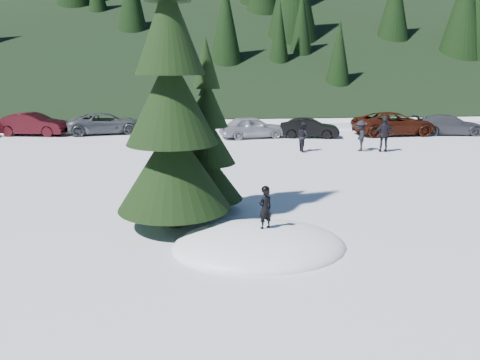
{
  "coord_description": "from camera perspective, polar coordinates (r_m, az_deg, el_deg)",
  "views": [
    {
      "loc": [
        -1.64,
        -11.14,
        4.53
      ],
      "look_at": [
        -0.23,
        2.74,
        1.1
      ],
      "focal_mm": 35.0,
      "sensor_mm": 36.0,
      "label": 1
    }
  ],
  "objects": [
    {
      "name": "child_skier",
      "position": [
        11.87,
        3.1,
        -3.5
      ],
      "size": [
        0.45,
        0.39,
        1.04
      ],
      "primitive_type": "imported",
      "rotation": [
        0.0,
        0.0,
        3.58
      ],
      "color": "black",
      "rests_on": "snow_mound"
    },
    {
      "name": "spruce_short",
      "position": [
        14.55,
        -4.02,
        4.18
      ],
      "size": [
        2.2,
        2.2,
        5.37
      ],
      "color": "black",
      "rests_on": "ground"
    },
    {
      "name": "adult_2",
      "position": [
        26.18,
        14.48,
        5.23
      ],
      "size": [
        0.84,
        1.18,
        1.65
      ],
      "primitive_type": "imported",
      "rotation": [
        0.0,
        0.0,
        4.48
      ],
      "color": "black",
      "rests_on": "ground"
    },
    {
      "name": "car_4",
      "position": [
        30.0,
        1.51,
        6.47
      ],
      "size": [
        4.35,
        2.32,
        1.41
      ],
      "primitive_type": "imported",
      "rotation": [
        0.0,
        0.0,
        1.74
      ],
      "color": "#94959C",
      "rests_on": "ground"
    },
    {
      "name": "adult_0",
      "position": [
        25.43,
        7.78,
        5.24
      ],
      "size": [
        0.69,
        0.84,
        1.59
      ],
      "primitive_type": "imported",
      "rotation": [
        0.0,
        0.0,
        1.69
      ],
      "color": "black",
      "rests_on": "ground"
    },
    {
      "name": "car_6",
      "position": [
        32.97,
        18.28,
        6.54
      ],
      "size": [
        5.57,
        2.81,
        1.51
      ],
      "primitive_type": "imported",
      "rotation": [
        0.0,
        0.0,
        1.63
      ],
      "color": "#3B150A",
      "rests_on": "ground"
    },
    {
      "name": "snow_mound",
      "position": [
        12.14,
        2.39,
        -8.11
      ],
      "size": [
        4.48,
        3.52,
        0.96
      ],
      "primitive_type": "ellipsoid",
      "color": "white",
      "rests_on": "ground"
    },
    {
      "name": "car_7",
      "position": [
        34.47,
        24.11,
        6.16
      ],
      "size": [
        4.76,
        2.43,
        1.32
      ],
      "primitive_type": "imported",
      "rotation": [
        0.0,
        0.0,
        1.44
      ],
      "color": "#414248",
      "rests_on": "ground"
    },
    {
      "name": "ground",
      "position": [
        12.14,
        2.39,
        -8.11
      ],
      "size": [
        200.0,
        200.0,
        0.0
      ],
      "primitive_type": "plane",
      "color": "white",
      "rests_on": "ground"
    },
    {
      "name": "car_3",
      "position": [
        29.15,
        -8.1,
        5.98
      ],
      "size": [
        4.44,
        2.0,
        1.26
      ],
      "primitive_type": "imported",
      "rotation": [
        0.0,
        0.0,
        1.52
      ],
      "color": "black",
      "rests_on": "ground"
    },
    {
      "name": "forest_hillside",
      "position": [
        65.65,
        -4.64,
        20.73
      ],
      "size": [
        200.0,
        60.0,
        25.0
      ],
      "primitive_type": null,
      "color": "black",
      "rests_on": "ground"
    },
    {
      "name": "adult_1",
      "position": [
        26.24,
        17.2,
        5.31
      ],
      "size": [
        1.17,
        0.69,
        1.87
      ],
      "primitive_type": "imported",
      "rotation": [
        0.0,
        0.0,
        2.91
      ],
      "color": "black",
      "rests_on": "ground"
    },
    {
      "name": "car_1",
      "position": [
        34.02,
        -23.94,
        6.24
      ],
      "size": [
        4.72,
        2.3,
        1.49
      ],
      "primitive_type": "imported",
      "rotation": [
        0.0,
        0.0,
        1.41
      ],
      "color": "#33090E",
      "rests_on": "ground"
    },
    {
      "name": "car_5",
      "position": [
        30.55,
        8.45,
        6.3
      ],
      "size": [
        3.94,
        2.04,
        1.24
      ],
      "primitive_type": "imported",
      "rotation": [
        0.0,
        0.0,
        1.37
      ],
      "color": "black",
      "rests_on": "ground"
    },
    {
      "name": "spruce_tall",
      "position": [
        13.01,
        -8.35,
        8.33
      ],
      "size": [
        3.2,
        3.2,
        8.6
      ],
      "color": "black",
      "rests_on": "ground"
    },
    {
      "name": "car_2",
      "position": [
        33.18,
        -16.0,
        6.65
      ],
      "size": [
        5.43,
        3.27,
        1.41
      ],
      "primitive_type": "imported",
      "rotation": [
        0.0,
        0.0,
        1.76
      ],
      "color": "#494E51",
      "rests_on": "ground"
    }
  ]
}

